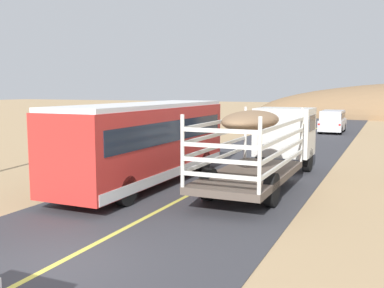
# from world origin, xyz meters

# --- Properties ---
(ground_plane) EXTENTS (240.00, 240.00, 0.00)m
(ground_plane) POSITION_xyz_m (0.00, 0.00, 0.00)
(ground_plane) COLOR tan
(road_surface) EXTENTS (8.00, 120.00, 0.02)m
(road_surface) POSITION_xyz_m (0.00, 0.00, 0.01)
(road_surface) COLOR #38383D
(road_surface) RESTS_ON ground
(road_centre_line) EXTENTS (0.16, 117.60, 0.00)m
(road_centre_line) POSITION_xyz_m (0.00, 0.00, 0.02)
(road_centre_line) COLOR #D8CC4C
(road_centre_line) RESTS_ON road_surface
(livestock_truck) EXTENTS (2.53, 9.70, 3.02)m
(livestock_truck) POSITION_xyz_m (1.99, 11.07, 1.79)
(livestock_truck) COLOR silver
(livestock_truck) RESTS_ON road_surface
(bus) EXTENTS (2.54, 10.00, 3.21)m
(bus) POSITION_xyz_m (-2.35, 7.97, 1.75)
(bus) COLOR red
(bus) RESTS_ON road_surface
(car_far) EXTENTS (1.90, 4.62, 1.93)m
(car_far) POSITION_xyz_m (1.87, 32.79, 1.09)
(car_far) COLOR silver
(car_far) RESTS_ON road_surface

